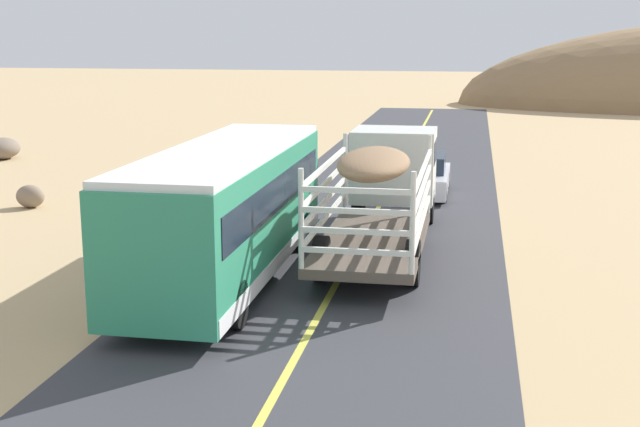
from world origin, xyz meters
The scene contains 5 objects.
livestock_truck centered at (0.69, 18.45, 1.79)m, with size 2.53×9.70×3.02m.
bus centered at (-2.60, 13.64, 1.75)m, with size 2.54×10.00×3.21m.
car_far centered at (1.34, 25.28, 0.69)m, with size 1.80×4.40×1.46m.
boulder_mid_field centered at (-11.62, 20.65, 0.39)m, with size 0.98×0.76×0.78m, color #84705B.
boulder_far_horizon centered at (-18.52, 30.60, 0.50)m, with size 1.59×1.90×1.00m, color #756656.
Camera 1 is at (3.05, -5.21, 5.90)m, focal length 47.48 mm.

